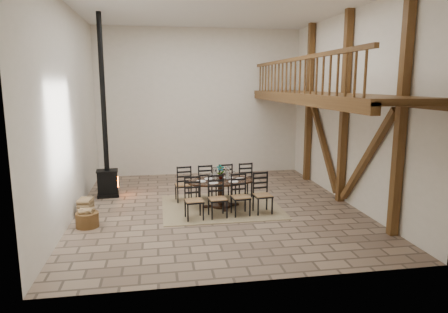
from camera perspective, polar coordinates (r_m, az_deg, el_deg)
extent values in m
plane|color=gray|center=(10.42, -0.99, -7.21)|extent=(8.00, 8.00, 0.00)
cube|color=white|center=(13.92, -3.47, 7.70)|extent=(7.00, 0.02, 5.00)
cube|color=white|center=(6.04, 4.54, 4.15)|extent=(7.00, 0.02, 5.00)
cube|color=white|center=(10.06, -21.28, 5.98)|extent=(0.02, 8.00, 5.00)
cube|color=white|center=(11.02, 17.40, 6.54)|extent=(0.02, 8.00, 5.00)
cube|color=white|center=(10.10, -1.08, 20.94)|extent=(7.00, 8.00, 0.02)
cube|color=brown|center=(8.80, 24.01, 5.25)|extent=(0.18, 0.18, 5.00)
cube|color=brown|center=(10.97, 16.83, 6.55)|extent=(0.18, 0.18, 5.00)
cube|color=brown|center=(13.26, 12.06, 7.36)|extent=(0.18, 0.18, 5.00)
cube|color=brown|center=(10.00, 19.64, -0.31)|extent=(0.14, 2.16, 2.54)
cube|color=brown|center=(12.21, 13.99, 1.84)|extent=(0.14, 2.16, 2.54)
cube|color=brown|center=(10.96, 16.92, 8.12)|extent=(0.20, 7.80, 0.20)
cube|color=brown|center=(10.67, 13.62, 8.49)|extent=(1.60, 7.80, 0.12)
cube|color=brown|center=(10.42, 10.01, 8.03)|extent=(0.18, 7.80, 0.22)
cube|color=brown|center=(10.43, 10.19, 13.53)|extent=(0.09, 7.60, 0.09)
cube|color=brown|center=(10.42, 10.12, 11.22)|extent=(0.06, 7.60, 0.86)
cube|color=tan|center=(10.41, -0.42, -7.17)|extent=(3.00, 2.50, 0.02)
ellipsoid|color=black|center=(10.22, -0.43, -3.53)|extent=(1.82, 1.21, 0.04)
cylinder|color=black|center=(10.32, -0.43, -5.45)|extent=(0.17, 0.17, 0.63)
cylinder|color=black|center=(10.40, -0.42, -6.96)|extent=(0.53, 0.53, 0.06)
cube|color=#B07D51|center=(9.39, -4.31, -6.32)|extent=(0.46, 0.44, 0.04)
cube|color=black|center=(9.46, -4.29, -7.70)|extent=(0.44, 0.44, 0.44)
cube|color=black|center=(9.49, -4.54, -4.48)|extent=(0.36, 0.07, 0.57)
cube|color=#B07D51|center=(9.51, -0.92, -6.08)|extent=(0.46, 0.44, 0.04)
cube|color=black|center=(9.58, -0.91, -7.44)|extent=(0.44, 0.44, 0.44)
cube|color=black|center=(9.60, -1.19, -4.27)|extent=(0.36, 0.07, 0.57)
cube|color=#B07D51|center=(9.66, 2.37, -5.82)|extent=(0.46, 0.44, 0.04)
cube|color=black|center=(9.73, 2.36, -7.17)|extent=(0.44, 0.44, 0.44)
cube|color=black|center=(9.75, 2.06, -4.04)|extent=(0.36, 0.07, 0.57)
cube|color=#B07D51|center=(9.84, 5.55, -5.55)|extent=(0.46, 0.44, 0.04)
cube|color=black|center=(9.91, 5.53, -6.88)|extent=(0.44, 0.44, 0.44)
cube|color=black|center=(9.93, 5.21, -3.81)|extent=(0.36, 0.07, 0.57)
cube|color=#B07D51|center=(10.83, -5.84, -4.07)|extent=(0.46, 0.44, 0.04)
cube|color=black|center=(10.89, -5.82, -5.28)|extent=(0.44, 0.44, 0.44)
cube|color=black|center=(10.59, -5.71, -2.92)|extent=(0.36, 0.07, 0.57)
cube|color=#B07D51|center=(10.93, -2.89, -3.89)|extent=(0.46, 0.44, 0.04)
cube|color=black|center=(10.99, -2.88, -5.09)|extent=(0.44, 0.44, 0.44)
cube|color=black|center=(10.70, -2.70, -2.75)|extent=(0.36, 0.07, 0.57)
cube|color=#B07D51|center=(11.06, -0.01, -3.70)|extent=(0.46, 0.44, 0.04)
cube|color=black|center=(11.12, -0.01, -4.89)|extent=(0.44, 0.44, 0.44)
cube|color=black|center=(10.83, 0.24, -2.57)|extent=(0.36, 0.07, 0.57)
cube|color=#B07D51|center=(11.22, 2.80, -3.51)|extent=(0.46, 0.44, 0.04)
cube|color=black|center=(11.28, 2.79, -4.69)|extent=(0.44, 0.44, 0.44)
cube|color=black|center=(10.99, 3.11, -2.39)|extent=(0.36, 0.07, 0.57)
cube|color=white|center=(10.22, -0.43, -3.39)|extent=(1.39, 0.80, 0.01)
cube|color=white|center=(10.20, -0.43, -2.93)|extent=(0.88, 0.37, 0.18)
cylinder|color=white|center=(10.14, -1.36, -2.55)|extent=(0.12, 0.12, 0.34)
cylinder|color=white|center=(10.22, 0.50, -2.43)|extent=(0.12, 0.12, 0.34)
cylinder|color=silver|center=(10.16, -1.36, -3.04)|extent=(0.06, 0.06, 0.16)
cylinder|color=silver|center=(10.24, 0.49, -2.92)|extent=(0.06, 0.06, 0.16)
imported|color=#4C723F|center=(10.22, -0.50, -2.27)|extent=(0.22, 0.16, 0.40)
cube|color=black|center=(11.81, -16.20, -5.28)|extent=(0.63, 0.51, 0.09)
cube|color=black|center=(11.71, -16.29, -3.57)|extent=(0.58, 0.46, 0.64)
cube|color=#FF590C|center=(11.71, -14.90, -3.50)|extent=(0.04, 0.26, 0.25)
cube|color=black|center=(11.64, -16.37, -1.96)|extent=(0.62, 0.50, 0.04)
cylinder|color=black|center=(11.39, -16.92, 8.60)|extent=(0.14, 0.14, 4.24)
cylinder|color=brown|center=(9.49, -18.94, -8.54)|extent=(0.50, 0.50, 0.33)
cube|color=#9A7F56|center=(9.43, -19.01, -7.37)|extent=(0.27, 0.27, 0.10)
cube|color=#9A7F56|center=(10.29, -19.15, -6.81)|extent=(0.36, 0.46, 0.42)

